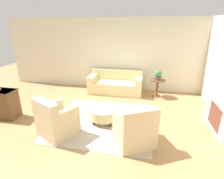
% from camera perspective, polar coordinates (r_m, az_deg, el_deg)
% --- Properties ---
extents(ground_plane, '(16.00, 16.00, 0.00)m').
position_cam_1_polar(ground_plane, '(4.95, -3.00, -10.24)').
color(ground_plane, '#AD7F51').
extents(wall_back, '(9.53, 0.12, 2.80)m').
position_cam_1_polar(wall_back, '(7.12, 2.45, 11.28)').
color(wall_back, beige).
rests_on(wall_back, ground_plane).
extents(rug, '(2.66, 2.55, 0.01)m').
position_cam_1_polar(rug, '(4.95, -3.00, -10.19)').
color(rug, '#B2A893').
rests_on(rug, ground_plane).
extents(couch, '(2.06, 0.89, 0.84)m').
position_cam_1_polar(couch, '(6.88, 1.18, 1.66)').
color(couch, beige).
rests_on(couch, ground_plane).
extents(armchair_left, '(1.03, 1.02, 0.96)m').
position_cam_1_polar(armchair_left, '(4.41, -17.90, -9.73)').
color(armchair_left, '#C6B289').
rests_on(armchair_left, rug).
extents(armchair_right, '(1.03, 1.02, 0.96)m').
position_cam_1_polar(armchair_right, '(3.93, 7.51, -12.85)').
color(armchair_right, '#C6B289').
rests_on(armchair_right, rug).
extents(ottoman_table, '(0.77, 0.77, 0.39)m').
position_cam_1_polar(ottoman_table, '(4.81, -2.74, -7.63)').
color(ottoman_table, beige).
rests_on(ottoman_table, rug).
extents(side_table, '(0.53, 0.53, 0.65)m').
position_cam_1_polar(side_table, '(6.63, 14.58, 1.42)').
color(side_table, brown).
rests_on(side_table, ground_plane).
extents(fireplace, '(0.44, 1.48, 1.09)m').
position_cam_1_polar(fireplace, '(5.07, 32.73, -5.65)').
color(fireplace, white).
rests_on(fireplace, ground_plane).
extents(dresser, '(0.95, 0.48, 0.82)m').
position_cam_1_polar(dresser, '(5.90, -32.53, -3.78)').
color(dresser, brown).
rests_on(dresser, ground_plane).
extents(potted_plant_on_side_table, '(0.24, 0.24, 0.36)m').
position_cam_1_polar(potted_plant_on_side_table, '(6.52, 14.88, 4.65)').
color(potted_plant_on_side_table, '#4C4742').
rests_on(potted_plant_on_side_table, side_table).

